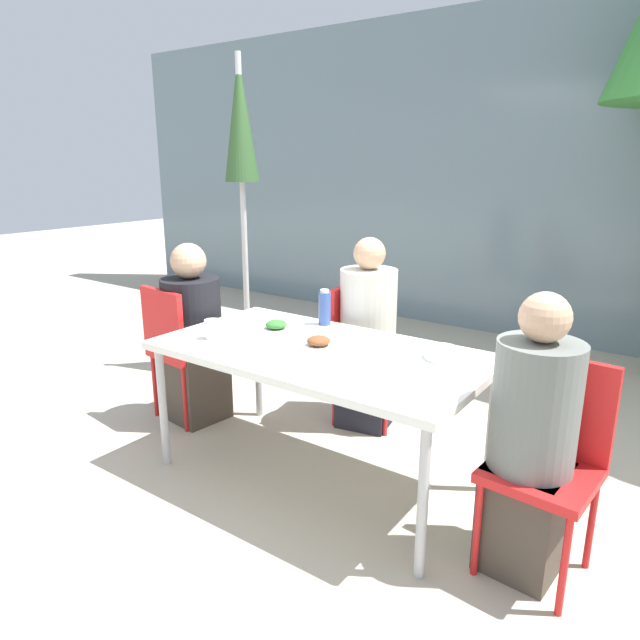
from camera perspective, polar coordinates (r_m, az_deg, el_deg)
The scene contains 15 objects.
ground_plane at distance 3.19m, azimuth 0.00°, elevation -15.31°, with size 24.00×24.00×0.00m, color #B2A893.
building_facade at distance 5.70m, azimuth 19.91°, elevation 13.35°, with size 10.00×0.20×3.00m.
dining_table at distance 2.90m, azimuth 0.00°, elevation -3.79°, with size 1.67×0.90×0.72m.
chair_left at distance 3.73m, azimuth -13.99°, elevation -2.23°, with size 0.44×0.44×0.89m.
person_left at distance 3.73m, azimuth -12.56°, elevation -1.91°, with size 0.37×0.37×1.16m.
chair_right at distance 2.52m, azimuth 22.01°, elevation -11.88°, with size 0.43×0.43×0.89m.
person_right at distance 2.45m, azimuth 20.34°, elevation -11.68°, with size 0.33×0.33×1.18m.
chair_far at distance 3.65m, azimuth 3.84°, elevation -2.20°, with size 0.47×0.47×0.89m.
person_far at distance 3.56m, azimuth 4.77°, elevation -1.95°, with size 0.37×0.37×1.20m.
closed_umbrella at distance 4.43m, azimuth -7.88°, elevation 16.41°, with size 0.36×0.36×2.39m.
plate_0 at distance 2.89m, azimuth -0.14°, elevation -2.37°, with size 0.22×0.22×0.06m.
plate_1 at distance 3.18m, azimuth -4.41°, elevation -0.69°, with size 0.22×0.22×0.06m.
bottle at distance 3.28m, azimuth 0.47°, elevation 1.23°, with size 0.07×0.07×0.21m.
drinking_cup at distance 3.08m, azimuth -10.70°, elevation -0.91°, with size 0.08×0.08×0.10m.
salad_bowl at distance 2.79m, azimuth 12.00°, elevation -3.25°, with size 0.16×0.16×0.06m.
Camera 1 is at (1.59, -2.22, 1.64)m, focal length 32.00 mm.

